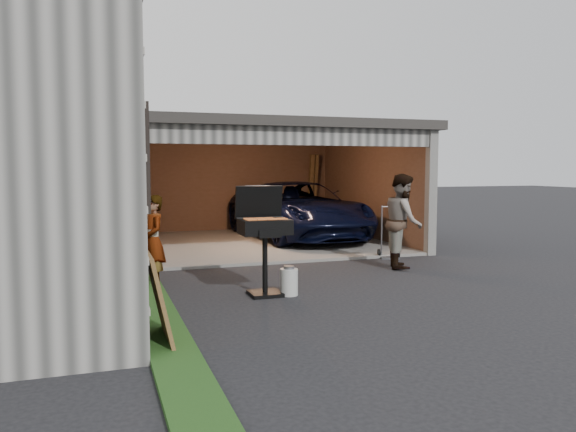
% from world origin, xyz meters
% --- Properties ---
extents(ground, '(80.00, 80.00, 0.00)m').
position_xyz_m(ground, '(0.00, 0.00, 0.00)').
color(ground, black).
rests_on(ground, ground).
extents(groundcover_strip, '(0.50, 8.00, 0.06)m').
position_xyz_m(groundcover_strip, '(-2.25, -1.00, 0.03)').
color(groundcover_strip, '#193814').
rests_on(groundcover_strip, ground).
extents(garage, '(6.80, 6.30, 2.90)m').
position_xyz_m(garage, '(0.76, 6.79, 1.87)').
color(garage, '#605E59').
rests_on(garage, ground).
extents(minivan, '(2.75, 5.42, 1.47)m').
position_xyz_m(minivan, '(2.05, 6.90, 0.73)').
color(minivan, black).
rests_on(minivan, ground).
extents(woman, '(0.43, 0.59, 1.47)m').
position_xyz_m(woman, '(-2.10, 2.20, 0.73)').
color(woman, '#CAE8FD').
rests_on(woman, ground).
extents(man, '(0.97, 1.07, 1.79)m').
position_xyz_m(man, '(2.54, 2.40, 0.89)').
color(man, '#513220').
rests_on(man, ground).
extents(bbq_grill, '(0.73, 0.64, 1.63)m').
position_xyz_m(bbq_grill, '(-0.60, 1.05, 0.97)').
color(bbq_grill, black).
rests_on(bbq_grill, ground).
extents(propane_tank, '(0.30, 0.30, 0.40)m').
position_xyz_m(propane_tank, '(-0.26, 0.90, 0.20)').
color(propane_tank, silver).
rests_on(propane_tank, ground).
extents(plywood_panel, '(0.25, 0.91, 1.00)m').
position_xyz_m(plywood_panel, '(-2.34, -0.84, 0.50)').
color(plywood_panel, '#533D1C').
rests_on(plywood_panel, ground).
extents(hand_truck, '(0.49, 0.44, 1.11)m').
position_xyz_m(hand_truck, '(2.86, 3.47, 0.21)').
color(hand_truck, slate).
rests_on(hand_truck, ground).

